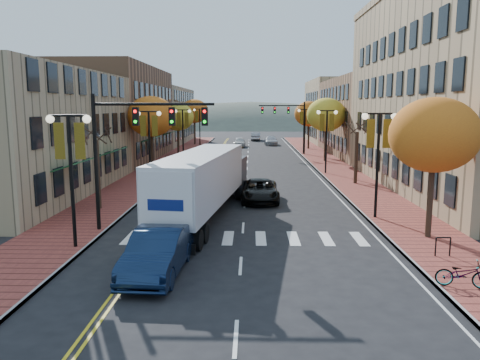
# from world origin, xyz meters

# --- Properties ---
(ground) EXTENTS (200.00, 200.00, 0.00)m
(ground) POSITION_xyz_m (0.00, 0.00, 0.00)
(ground) COLOR black
(ground) RESTS_ON ground
(sidewalk_left) EXTENTS (4.00, 85.00, 0.15)m
(sidewalk_left) POSITION_xyz_m (-9.00, 32.50, 0.07)
(sidewalk_left) COLOR brown
(sidewalk_left) RESTS_ON ground
(sidewalk_right) EXTENTS (4.00, 85.00, 0.15)m
(sidewalk_right) POSITION_xyz_m (9.00, 32.50, 0.07)
(sidewalk_right) COLOR brown
(sidewalk_right) RESTS_ON ground
(building_left_near) EXTENTS (12.00, 22.00, 9.00)m
(building_left_near) POSITION_xyz_m (-17.00, 13.00, 4.50)
(building_left_near) COLOR #9E8966
(building_left_near) RESTS_ON ground
(building_left_mid) EXTENTS (12.00, 24.00, 11.00)m
(building_left_mid) POSITION_xyz_m (-17.00, 36.00, 5.50)
(building_left_mid) COLOR brown
(building_left_mid) RESTS_ON ground
(building_left_far) EXTENTS (12.00, 26.00, 9.50)m
(building_left_far) POSITION_xyz_m (-17.00, 61.00, 4.75)
(building_left_far) COLOR #9E8966
(building_left_far) RESTS_ON ground
(building_right_mid) EXTENTS (15.00, 24.00, 10.00)m
(building_right_mid) POSITION_xyz_m (18.50, 42.00, 5.00)
(building_right_mid) COLOR brown
(building_right_mid) RESTS_ON ground
(building_right_far) EXTENTS (15.00, 20.00, 11.00)m
(building_right_far) POSITION_xyz_m (18.50, 64.00, 5.50)
(building_right_far) COLOR #9E8966
(building_right_far) RESTS_ON ground
(tree_left_a) EXTENTS (0.28, 0.28, 4.20)m
(tree_left_a) POSITION_xyz_m (-9.00, 8.00, 2.25)
(tree_left_a) COLOR #382619
(tree_left_a) RESTS_ON sidewalk_left
(tree_left_b) EXTENTS (4.48, 4.48, 7.21)m
(tree_left_b) POSITION_xyz_m (-9.00, 24.00, 5.45)
(tree_left_b) COLOR #382619
(tree_left_b) RESTS_ON sidewalk_left
(tree_left_c) EXTENTS (4.16, 4.16, 6.69)m
(tree_left_c) POSITION_xyz_m (-9.00, 40.00, 5.05)
(tree_left_c) COLOR #382619
(tree_left_c) RESTS_ON sidewalk_left
(tree_left_d) EXTENTS (4.61, 4.61, 7.42)m
(tree_left_d) POSITION_xyz_m (-9.00, 58.00, 5.60)
(tree_left_d) COLOR #382619
(tree_left_d) RESTS_ON sidewalk_left
(tree_right_a) EXTENTS (4.16, 4.16, 6.69)m
(tree_right_a) POSITION_xyz_m (9.00, 2.00, 5.05)
(tree_right_a) COLOR #382619
(tree_right_a) RESTS_ON sidewalk_right
(tree_right_b) EXTENTS (0.28, 0.28, 4.20)m
(tree_right_b) POSITION_xyz_m (9.00, 18.00, 2.25)
(tree_right_b) COLOR #382619
(tree_right_b) RESTS_ON sidewalk_right
(tree_right_c) EXTENTS (4.48, 4.48, 7.21)m
(tree_right_c) POSITION_xyz_m (9.00, 34.00, 5.45)
(tree_right_c) COLOR #382619
(tree_right_c) RESTS_ON sidewalk_right
(tree_right_d) EXTENTS (4.35, 4.35, 7.00)m
(tree_right_d) POSITION_xyz_m (9.00, 50.00, 5.29)
(tree_right_d) COLOR #382619
(tree_right_d) RESTS_ON sidewalk_right
(lamp_left_a) EXTENTS (1.96, 0.36, 6.05)m
(lamp_left_a) POSITION_xyz_m (-7.50, 0.00, 4.29)
(lamp_left_a) COLOR black
(lamp_left_a) RESTS_ON ground
(lamp_left_b) EXTENTS (1.96, 0.36, 6.05)m
(lamp_left_b) POSITION_xyz_m (-7.50, 16.00, 4.29)
(lamp_left_b) COLOR black
(lamp_left_b) RESTS_ON ground
(lamp_left_c) EXTENTS (1.96, 0.36, 6.05)m
(lamp_left_c) POSITION_xyz_m (-7.50, 34.00, 4.29)
(lamp_left_c) COLOR black
(lamp_left_c) RESTS_ON ground
(lamp_left_d) EXTENTS (1.96, 0.36, 6.05)m
(lamp_left_d) POSITION_xyz_m (-7.50, 52.00, 4.29)
(lamp_left_d) COLOR black
(lamp_left_d) RESTS_ON ground
(lamp_right_a) EXTENTS (1.96, 0.36, 6.05)m
(lamp_right_a) POSITION_xyz_m (7.50, 6.00, 4.29)
(lamp_right_a) COLOR black
(lamp_right_a) RESTS_ON ground
(lamp_right_b) EXTENTS (1.96, 0.36, 6.05)m
(lamp_right_b) POSITION_xyz_m (7.50, 24.00, 4.29)
(lamp_right_b) COLOR black
(lamp_right_b) RESTS_ON ground
(lamp_right_c) EXTENTS (1.96, 0.36, 6.05)m
(lamp_right_c) POSITION_xyz_m (7.50, 42.00, 4.29)
(lamp_right_c) COLOR black
(lamp_right_c) RESTS_ON ground
(traffic_mast_near) EXTENTS (6.10, 0.35, 7.00)m
(traffic_mast_near) POSITION_xyz_m (-5.48, 3.00, 4.92)
(traffic_mast_near) COLOR black
(traffic_mast_near) RESTS_ON ground
(traffic_mast_far) EXTENTS (6.10, 0.34, 7.00)m
(traffic_mast_far) POSITION_xyz_m (5.48, 42.00, 4.92)
(traffic_mast_far) COLOR black
(traffic_mast_far) RESTS_ON ground
(semi_truck) EXTENTS (4.50, 15.69, 3.87)m
(semi_truck) POSITION_xyz_m (-2.14, 6.34, 2.26)
(semi_truck) COLOR black
(semi_truck) RESTS_ON ground
(navy_sedan) EXTENTS (2.11, 5.39, 1.75)m
(navy_sedan) POSITION_xyz_m (-3.16, -3.05, 0.87)
(navy_sedan) COLOR #0D1B35
(navy_sedan) RESTS_ON ground
(black_suv) EXTENTS (2.49, 5.34, 1.48)m
(black_suv) POSITION_xyz_m (1.02, 11.11, 0.74)
(black_suv) COLOR black
(black_suv) RESTS_ON ground
(car_far_white) EXTENTS (1.91, 4.54, 1.53)m
(car_far_white) POSITION_xyz_m (-1.43, 54.31, 0.77)
(car_far_white) COLOR silver
(car_far_white) RESTS_ON ground
(car_far_silver) EXTENTS (2.19, 5.14, 1.48)m
(car_far_silver) POSITION_xyz_m (3.71, 58.21, 0.74)
(car_far_silver) COLOR #A9A9B1
(car_far_silver) RESTS_ON ground
(car_far_oncoming) EXTENTS (1.82, 4.86, 1.59)m
(car_far_oncoming) POSITION_xyz_m (1.31, 68.40, 0.79)
(car_far_oncoming) COLOR #9A9AA1
(car_far_oncoming) RESTS_ON ground
(bicycle) EXTENTS (1.90, 1.02, 0.95)m
(bicycle) POSITION_xyz_m (7.80, -4.44, 0.62)
(bicycle) COLOR gray
(bicycle) RESTS_ON sidewalk_right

